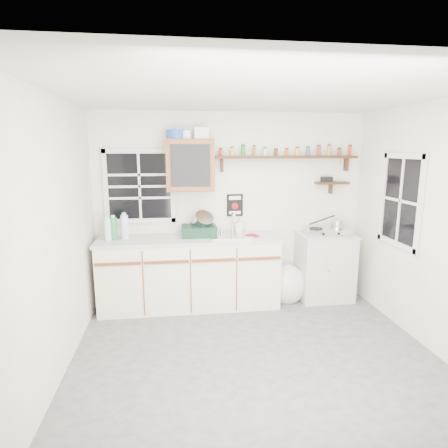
# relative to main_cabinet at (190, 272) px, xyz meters

# --- Properties ---
(room) EXTENTS (3.64, 3.24, 2.54)m
(room) POSITION_rel_main_cabinet_xyz_m (0.58, -1.30, 0.79)
(room) COLOR #48484A
(room) RESTS_ON ground
(main_cabinet) EXTENTS (2.31, 0.63, 0.92)m
(main_cabinet) POSITION_rel_main_cabinet_xyz_m (0.00, 0.00, 0.00)
(main_cabinet) COLOR beige
(main_cabinet) RESTS_ON floor
(right_cabinet) EXTENTS (0.73, 0.57, 0.91)m
(right_cabinet) POSITION_rel_main_cabinet_xyz_m (1.83, 0.03, -0.01)
(right_cabinet) COLOR beige
(right_cabinet) RESTS_ON floor
(sink) EXTENTS (0.52, 0.44, 0.29)m
(sink) POSITION_rel_main_cabinet_xyz_m (0.54, 0.01, 0.47)
(sink) COLOR silver
(sink) RESTS_ON main_cabinet
(upper_cabinet) EXTENTS (0.60, 0.32, 0.65)m
(upper_cabinet) POSITION_rel_main_cabinet_xyz_m (0.03, 0.14, 1.36)
(upper_cabinet) COLOR brown
(upper_cabinet) RESTS_ON wall_back
(upper_cabinet_clutter) EXTENTS (0.53, 0.24, 0.14)m
(upper_cabinet_clutter) POSITION_rel_main_cabinet_xyz_m (-0.01, 0.14, 1.75)
(upper_cabinet_clutter) COLOR #1B47B3
(upper_cabinet_clutter) RESTS_ON upper_cabinet
(spice_shelf) EXTENTS (1.91, 0.18, 0.35)m
(spice_shelf) POSITION_rel_main_cabinet_xyz_m (1.32, 0.21, 1.47)
(spice_shelf) COLOR black
(spice_shelf) RESTS_ON wall_back
(secondary_shelf) EXTENTS (0.45, 0.16, 0.24)m
(secondary_shelf) POSITION_rel_main_cabinet_xyz_m (1.94, 0.22, 1.12)
(secondary_shelf) COLOR black
(secondary_shelf) RESTS_ON wall_back
(warning_sign) EXTENTS (0.22, 0.02, 0.30)m
(warning_sign) POSITION_rel_main_cabinet_xyz_m (0.63, 0.29, 0.82)
(warning_sign) COLOR black
(warning_sign) RESTS_ON wall_back
(window_back) EXTENTS (0.93, 0.03, 0.98)m
(window_back) POSITION_rel_main_cabinet_xyz_m (-0.62, 0.29, 1.09)
(window_back) COLOR black
(window_back) RESTS_ON wall_back
(window_right) EXTENTS (0.03, 0.78, 1.08)m
(window_right) POSITION_rel_main_cabinet_xyz_m (2.37, -0.75, 0.99)
(window_right) COLOR black
(window_right) RESTS_ON wall_back
(water_bottles) EXTENTS (0.28, 0.17, 0.33)m
(water_bottles) POSITION_rel_main_cabinet_xyz_m (-0.89, 0.01, 0.61)
(water_bottles) COLOR silver
(water_bottles) RESTS_ON main_cabinet
(dish_rack) EXTENTS (0.44, 0.35, 0.33)m
(dish_rack) POSITION_rel_main_cabinet_xyz_m (0.15, 0.08, 0.57)
(dish_rack) COLOR #10301E
(dish_rack) RESTS_ON main_cabinet
(soap_bottle) EXTENTS (0.11, 0.11, 0.20)m
(soap_bottle) POSITION_rel_main_cabinet_xyz_m (0.69, 0.21, 0.56)
(soap_bottle) COLOR silver
(soap_bottle) RESTS_ON main_cabinet
(rag) EXTENTS (0.19, 0.17, 0.02)m
(rag) POSITION_rel_main_cabinet_xyz_m (0.79, -0.06, 0.47)
(rag) COLOR maroon
(rag) RESTS_ON main_cabinet
(hotplate) EXTENTS (0.60, 0.35, 0.08)m
(hotplate) POSITION_rel_main_cabinet_xyz_m (1.83, 0.01, 0.49)
(hotplate) COLOR silver
(hotplate) RESTS_ON right_cabinet
(saucepan) EXTENTS (0.40, 0.30, 0.19)m
(saucepan) POSITION_rel_main_cabinet_xyz_m (1.97, 0.01, 0.58)
(saucepan) COLOR silver
(saucepan) RESTS_ON hotplate
(trash_bag) EXTENTS (0.47, 0.43, 0.54)m
(trash_bag) POSITION_rel_main_cabinet_xyz_m (1.30, -0.00, -0.23)
(trash_bag) COLOR silver
(trash_bag) RESTS_ON floor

